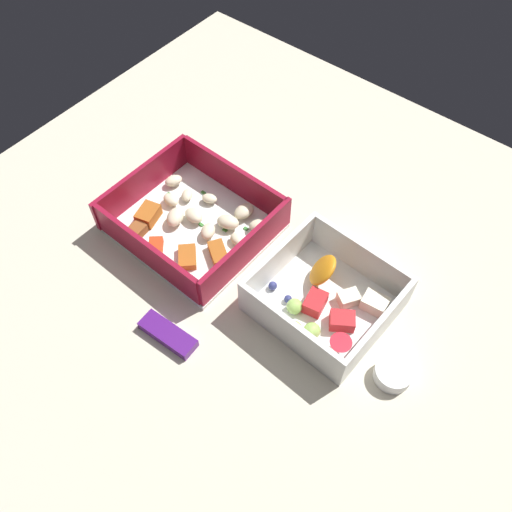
{
  "coord_description": "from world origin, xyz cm",
  "views": [
    {
      "loc": [
        -24.37,
        28.46,
        57.27
      ],
      "look_at": [
        -0.98,
        -0.52,
        4.0
      ],
      "focal_mm": 37.76,
      "sensor_mm": 36.0,
      "label": 1
    }
  ],
  "objects": [
    {
      "name": "table_surface",
      "position": [
        0.0,
        0.0,
        1.0
      ],
      "size": [
        80.0,
        80.0,
        2.0
      ],
      "primitive_type": "cube",
      "color": "beige",
      "rests_on": "ground"
    },
    {
      "name": "pasta_container",
      "position": [
        8.84,
        0.01,
        3.61
      ],
      "size": [
        18.83,
        16.72,
        5.33
      ],
      "rotation": [
        0.0,
        0.0,
        -0.02
      ],
      "color": "white",
      "rests_on": "table_surface"
    },
    {
      "name": "fruit_bowl",
      "position": [
        -10.97,
        -0.87,
        3.83
      ],
      "size": [
        15.16,
        14.36,
        5.44
      ],
      "rotation": [
        0.0,
        0.0,
        -0.04
      ],
      "color": "white",
      "rests_on": "table_surface"
    },
    {
      "name": "candy_bar",
      "position": [
        0.6,
        13.32,
        2.6
      ],
      "size": [
        7.13,
        2.8,
        1.2
      ],
      "primitive_type": "cube",
      "rotation": [
        0.0,
        0.0,
        0.06
      ],
      "color": "#51197A",
      "rests_on": "table_surface"
    },
    {
      "name": "paper_cup_liner",
      "position": [
        -21.57,
        1.59,
        2.85
      ],
      "size": [
        4.08,
        4.08,
        1.7
      ],
      "primitive_type": "cylinder",
      "color": "white",
      "rests_on": "table_surface"
    }
  ]
}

